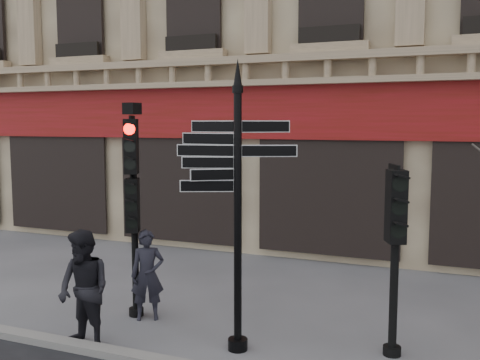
% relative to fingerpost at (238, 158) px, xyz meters
% --- Properties ---
extents(ground, '(80.00, 80.00, 0.00)m').
position_rel_fingerpost_xyz_m(ground, '(0.12, 0.49, -2.85)').
color(ground, '#55555A').
rests_on(ground, ground).
extents(fingerpost, '(2.14, 2.14, 4.25)m').
position_rel_fingerpost_xyz_m(fingerpost, '(0.00, 0.00, 0.00)').
color(fingerpost, black).
rests_on(fingerpost, ground).
extents(traffic_signal_main, '(0.49, 0.43, 3.68)m').
position_rel_fingerpost_xyz_m(traffic_signal_main, '(-2.17, 0.65, -0.53)').
color(traffic_signal_main, black).
rests_on(traffic_signal_main, ground).
extents(traffic_signal_secondary, '(0.54, 0.47, 2.70)m').
position_rel_fingerpost_xyz_m(traffic_signal_secondary, '(2.14, 0.66, -0.97)').
color(traffic_signal_secondary, black).
rests_on(traffic_signal_secondary, ground).
extents(pedestrian_a, '(0.67, 0.61, 1.54)m').
position_rel_fingerpost_xyz_m(pedestrian_a, '(-1.90, 0.59, -2.08)').
color(pedestrian_a, black).
rests_on(pedestrian_a, ground).
extents(pedestrian_b, '(0.99, 0.84, 1.78)m').
position_rel_fingerpost_xyz_m(pedestrian_b, '(-2.14, -0.77, -1.96)').
color(pedestrian_b, black).
rests_on(pedestrian_b, ground).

